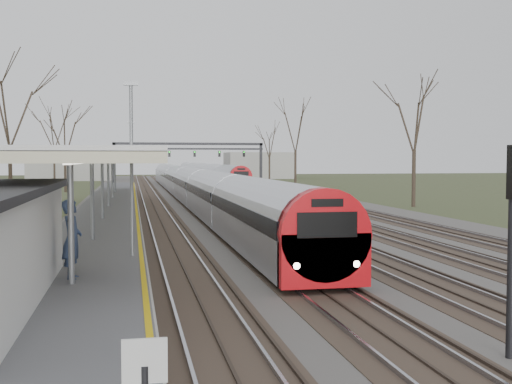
{
  "coord_description": "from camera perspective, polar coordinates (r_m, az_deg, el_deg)",
  "views": [
    {
      "loc": [
        -7.71,
        -4.83,
        3.85
      ],
      "look_at": [
        -0.96,
        29.84,
        2.0
      ],
      "focal_mm": 45.0,
      "sensor_mm": 36.0,
      "label": 1
    }
  ],
  "objects": [
    {
      "name": "track_bed",
      "position": [
        60.48,
        -3.42,
        -0.6
      ],
      "size": [
        24.0,
        160.0,
        0.22
      ],
      "color": "#474442",
      "rests_on": "ground"
    },
    {
      "name": "platform",
      "position": [
        42.48,
        -12.8,
        -1.6
      ],
      "size": [
        3.5,
        69.0,
        1.0
      ],
      "primitive_type": "cube",
      "color": "#9E9B93",
      "rests_on": "ground"
    },
    {
      "name": "canopy",
      "position": [
        37.84,
        -13.07,
        3.04
      ],
      "size": [
        4.1,
        50.0,
        3.11
      ],
      "color": "slate",
      "rests_on": "platform"
    },
    {
      "name": "signal_gantry",
      "position": [
        90.18,
        -5.94,
        3.66
      ],
      "size": [
        21.0,
        0.59,
        6.08
      ],
      "color": "black",
      "rests_on": "ground"
    },
    {
      "name": "tree_west_far",
      "position": [
        53.8,
        -21.11,
        7.24
      ],
      "size": [
        5.5,
        5.5,
        11.33
      ],
      "color": "#2D231C",
      "rests_on": "ground"
    },
    {
      "name": "tree_east_far",
      "position": [
        51.73,
        13.91,
        6.72
      ],
      "size": [
        5.0,
        5.0,
        10.3
      ],
      "color": "#2D231C",
      "rests_on": "ground"
    },
    {
      "name": "train_near",
      "position": [
        61.81,
        -6.18,
        0.78
      ],
      "size": [
        2.62,
        90.21,
        3.05
      ],
      "color": "#B5B7BF",
      "rests_on": "ground"
    },
    {
      "name": "train_far",
      "position": [
        109.53,
        -4.62,
        1.75
      ],
      "size": [
        2.62,
        75.21,
        3.05
      ],
      "color": "#B5B7BF",
      "rests_on": "ground"
    },
    {
      "name": "passenger",
      "position": [
        15.72,
        -16.04,
        -4.08
      ],
      "size": [
        0.45,
        0.69,
        1.89
      ],
      "primitive_type": "imported",
      "rotation": [
        0.0,
        0.0,
        1.57
      ],
      "color": "navy",
      "rests_on": "platform"
    }
  ]
}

